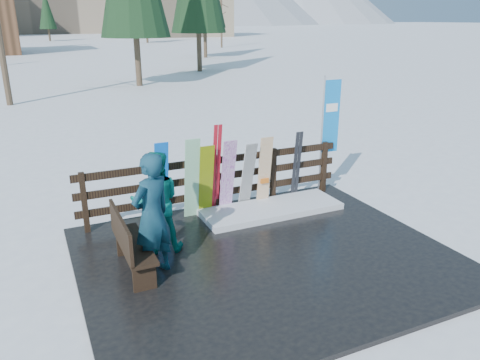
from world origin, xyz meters
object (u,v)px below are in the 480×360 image
snowboard_4 (248,176)px  snowboard_2 (206,181)px  snowboard_1 (192,179)px  person_back (156,202)px  snowboard_5 (265,172)px  snowboard_3 (228,176)px  person_front (152,216)px  bench (129,242)px  snowboard_0 (162,183)px  rental_flag (329,121)px

snowboard_4 → snowboard_2: bearing=180.0°
snowboard_2 → snowboard_4: snowboard_2 is taller
snowboard_1 → snowboard_2: size_ratio=1.11×
snowboard_2 → person_back: person_back is taller
snowboard_2 → snowboard_5: size_ratio=0.99×
snowboard_3 → person_back: 2.01m
snowboard_5 → person_front: (-2.81, -1.77, 0.22)m
snowboard_4 → person_back: 2.40m
snowboard_1 → person_front: bearing=-125.0°
person_front → person_back: 0.80m
bench → snowboard_4: snowboard_4 is taller
snowboard_0 → snowboard_2: (0.89, -0.00, -0.08)m
snowboard_2 → snowboard_4: (0.90, 0.00, -0.02)m
snowboard_0 → snowboard_1: 0.60m
rental_flag → snowboard_2: bearing=-174.9°
snowboard_4 → rental_flag: (2.11, 0.27, 0.89)m
person_front → person_back: person_front is taller
person_front → person_back: bearing=-137.7°
snowboard_2 → snowboard_3: 0.47m
snowboard_4 → person_back: (-2.17, -1.02, 0.15)m
person_back → snowboard_4: bearing=-141.1°
snowboard_5 → person_back: 2.75m
snowboard_1 → snowboard_4: (1.19, -0.00, -0.10)m
snowboard_1 → snowboard_5: snowboard_1 is taller
bench → rental_flag: rental_flag is taller
bench → person_front: size_ratio=0.77×
person_front → person_back: (0.26, 0.75, -0.10)m
snowboard_0 → snowboard_1: bearing=0.0°
snowboard_0 → snowboard_1: (0.60, 0.00, -0.00)m
bench → person_front: 0.60m
snowboard_2 → snowboard_3: (0.46, 0.00, 0.03)m
bench → person_front: person_front is taller
snowboard_1 → rental_flag: rental_flag is taller
rental_flag → person_back: size_ratio=1.50×
snowboard_2 → snowboard_4: bearing=0.0°
bench → person_back: person_back is taller
bench → snowboard_3: snowboard_3 is taller
snowboard_4 → person_front: bearing=-143.9°
snowboard_2 → snowboard_5: (1.29, 0.00, 0.01)m
snowboard_0 → snowboard_3: (1.35, -0.00, -0.05)m
snowboard_3 → snowboard_5: (0.83, 0.00, -0.02)m
snowboard_0 → person_back: (-0.38, -1.02, 0.05)m
bench → snowboard_5: size_ratio=1.00×
snowboard_5 → person_front: bearing=-147.9°
snowboard_1 → snowboard_5: 1.58m
snowboard_4 → bench: bearing=-150.3°
bench → person_front: bearing=-29.9°
snowboard_5 → snowboard_2: bearing=180.0°
person_back → snowboard_5: bearing=-144.5°
snowboard_1 → snowboard_2: snowboard_1 is taller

